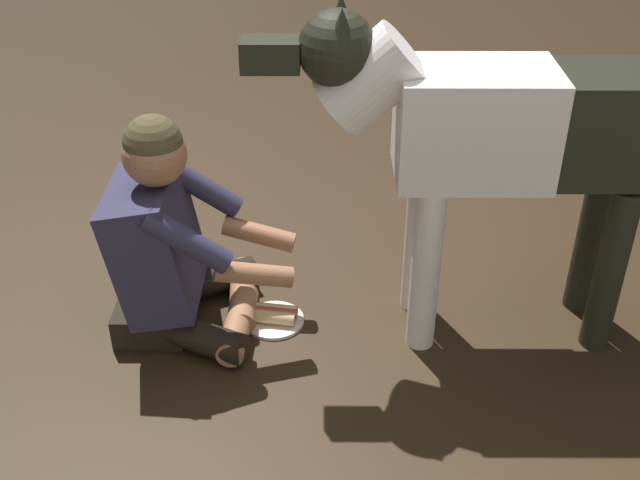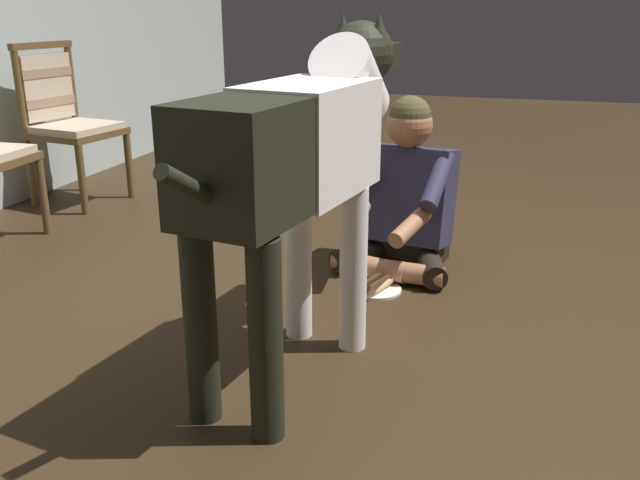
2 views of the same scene
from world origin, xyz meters
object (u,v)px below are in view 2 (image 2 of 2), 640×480
(dining_chair_right_of_pair, at_px, (64,116))
(hot_dog_on_plate, at_px, (376,285))
(person_sitting_on_floor, at_px, (405,200))
(large_dog, at_px, (300,153))

(dining_chair_right_of_pair, relative_size, hot_dog_on_plate, 4.44)
(dining_chair_right_of_pair, bearing_deg, person_sitting_on_floor, -103.55)
(large_dog, bearing_deg, hot_dog_on_plate, -9.08)
(person_sitting_on_floor, distance_m, hot_dog_on_plate, 0.46)
(person_sitting_on_floor, xyz_separation_m, hot_dog_on_plate, (-0.34, 0.05, -0.30))
(large_dog, height_order, hot_dog_on_plate, large_dog)
(hot_dog_on_plate, bearing_deg, dining_chair_right_of_pair, 68.13)
(person_sitting_on_floor, height_order, hot_dog_on_plate, person_sitting_on_floor)
(person_sitting_on_floor, bearing_deg, large_dog, 170.92)
(large_dog, distance_m, hot_dog_on_plate, 1.01)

